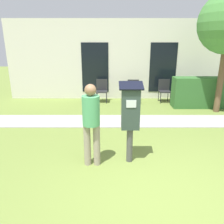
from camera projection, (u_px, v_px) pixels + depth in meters
The scene contains 9 objects.
ground_plane at pixel (158, 195), 3.41m from camera, with size 40.00×40.00×0.00m, color olive.
sidewalk at pixel (136, 121), 6.62m from camera, with size 12.00×1.10×0.02m.
building_facade at pixel (130, 60), 9.03m from camera, with size 10.00×0.26×3.20m.
parking_meter at pixel (131, 113), 4.09m from camera, with size 0.44×0.31×1.59m.
person_standing at pixel (92, 119), 4.00m from camera, with size 0.32×0.32×1.58m.
outdoor_chair_left at pixel (103, 89), 8.71m from camera, with size 0.44×0.44×0.90m.
outdoor_chair_middle at pixel (134, 89), 8.60m from camera, with size 0.44×0.44×0.90m.
outdoor_chair_right at pixel (165, 89), 8.70m from camera, with size 0.44×0.44×0.90m.
hedge_row at pixel (208, 93), 7.95m from camera, with size 2.48×0.60×1.10m.
Camera 1 is at (-0.70, -2.87, 2.25)m, focal length 35.00 mm.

